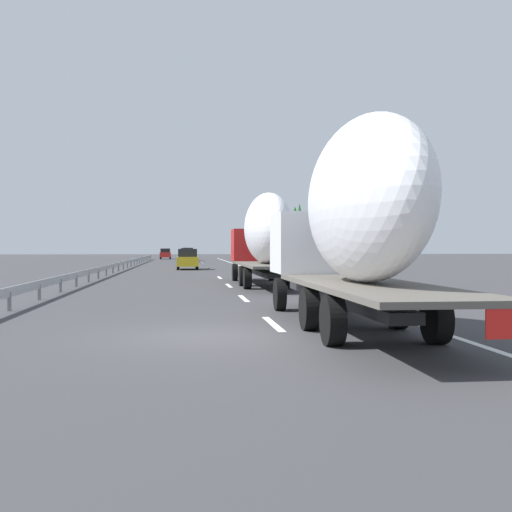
% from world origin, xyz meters
% --- Properties ---
extents(ground_plane, '(260.00, 260.00, 0.00)m').
position_xyz_m(ground_plane, '(40.00, 0.00, 0.00)').
color(ground_plane, '#38383A').
extents(lane_stripe_0, '(3.20, 0.20, 0.01)m').
position_xyz_m(lane_stripe_0, '(2.00, -1.80, 0.00)').
color(lane_stripe_0, white).
rests_on(lane_stripe_0, ground_plane).
extents(lane_stripe_1, '(3.20, 0.20, 0.01)m').
position_xyz_m(lane_stripe_1, '(10.18, -1.80, 0.00)').
color(lane_stripe_1, white).
rests_on(lane_stripe_1, ground_plane).
extents(lane_stripe_2, '(3.20, 0.20, 0.01)m').
position_xyz_m(lane_stripe_2, '(18.44, -1.80, 0.00)').
color(lane_stripe_2, white).
rests_on(lane_stripe_2, ground_plane).
extents(lane_stripe_3, '(3.20, 0.20, 0.01)m').
position_xyz_m(lane_stripe_3, '(27.15, -1.80, 0.00)').
color(lane_stripe_3, white).
rests_on(lane_stripe_3, ground_plane).
extents(lane_stripe_4, '(3.20, 0.20, 0.01)m').
position_xyz_m(lane_stripe_4, '(45.32, -1.80, 0.00)').
color(lane_stripe_4, white).
rests_on(lane_stripe_4, ground_plane).
extents(lane_stripe_5, '(3.20, 0.20, 0.01)m').
position_xyz_m(lane_stripe_5, '(45.91, -1.80, 0.00)').
color(lane_stripe_5, white).
rests_on(lane_stripe_5, ground_plane).
extents(lane_stripe_6, '(3.20, 0.20, 0.01)m').
position_xyz_m(lane_stripe_6, '(66.99, -1.80, 0.00)').
color(lane_stripe_6, white).
rests_on(lane_stripe_6, ground_plane).
extents(lane_stripe_7, '(3.20, 0.20, 0.01)m').
position_xyz_m(lane_stripe_7, '(71.80, -1.80, 0.00)').
color(lane_stripe_7, white).
rests_on(lane_stripe_7, ground_plane).
extents(lane_stripe_8, '(3.20, 0.20, 0.01)m').
position_xyz_m(lane_stripe_8, '(68.25, -1.80, 0.00)').
color(lane_stripe_8, white).
rests_on(lane_stripe_8, ground_plane).
extents(lane_stripe_9, '(3.20, 0.20, 0.01)m').
position_xyz_m(lane_stripe_9, '(94.79, -1.80, 0.00)').
color(lane_stripe_9, white).
rests_on(lane_stripe_9, ground_plane).
extents(edge_line_right, '(110.00, 0.20, 0.01)m').
position_xyz_m(edge_line_right, '(45.00, -5.50, 0.00)').
color(edge_line_right, white).
rests_on(edge_line_right, ground_plane).
extents(truck_lead, '(13.91, 2.55, 4.72)m').
position_xyz_m(truck_lead, '(17.79, -3.60, 2.64)').
color(truck_lead, '#B21919').
rests_on(truck_lead, ground_plane).
extents(truck_trailing, '(13.15, 2.55, 4.99)m').
position_xyz_m(truck_trailing, '(0.73, -3.60, 2.75)').
color(truck_trailing, silver).
rests_on(truck_trailing, ground_plane).
extents(car_white_van, '(4.18, 1.76, 1.96)m').
position_xyz_m(car_white_van, '(83.08, -0.00, 0.97)').
color(car_white_van, white).
rests_on(car_white_van, ground_plane).
extents(car_yellow_coupe, '(4.76, 1.92, 1.87)m').
position_xyz_m(car_yellow_coupe, '(42.82, 0.24, 0.94)').
color(car_yellow_coupe, gold).
rests_on(car_yellow_coupe, ground_plane).
extents(car_red_compact, '(4.25, 1.83, 1.82)m').
position_xyz_m(car_red_compact, '(93.63, 3.76, 0.92)').
color(car_red_compact, red).
rests_on(car_red_compact, ground_plane).
extents(car_black_suv, '(4.80, 1.79, 1.89)m').
position_xyz_m(car_black_suv, '(72.18, 0.22, 0.95)').
color(car_black_suv, black).
rests_on(car_black_suv, ground_plane).
extents(road_sign, '(0.10, 0.90, 2.91)m').
position_xyz_m(road_sign, '(42.93, -6.70, 2.02)').
color(road_sign, gray).
rests_on(road_sign, ground_plane).
extents(tree_0, '(2.71, 2.71, 6.93)m').
position_xyz_m(tree_0, '(54.60, -12.27, 4.27)').
color(tree_0, '#472D19').
rests_on(tree_0, ground_plane).
extents(tree_1, '(3.27, 3.27, 6.79)m').
position_xyz_m(tree_1, '(76.39, -11.65, 4.26)').
color(tree_1, '#472D19').
rests_on(tree_1, ground_plane).
extents(tree_2, '(3.54, 3.54, 6.12)m').
position_xyz_m(tree_2, '(40.67, -11.13, 3.95)').
color(tree_2, '#472D19').
rests_on(tree_2, ground_plane).
extents(tree_3, '(3.53, 3.53, 6.18)m').
position_xyz_m(tree_3, '(81.75, -12.48, 3.94)').
color(tree_3, '#472D19').
rests_on(tree_3, ground_plane).
extents(tree_4, '(2.44, 2.44, 5.24)m').
position_xyz_m(tree_4, '(51.65, -13.48, 3.24)').
color(tree_4, '#472D19').
rests_on(tree_4, ground_plane).
extents(tree_5, '(3.69, 3.69, 7.01)m').
position_xyz_m(tree_5, '(60.88, -12.89, 4.38)').
color(tree_5, '#472D19').
rests_on(tree_5, ground_plane).
extents(guardrail_median, '(94.00, 0.10, 0.76)m').
position_xyz_m(guardrail_median, '(43.00, 6.00, 0.58)').
color(guardrail_median, '#9EA0A5').
rests_on(guardrail_median, ground_plane).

